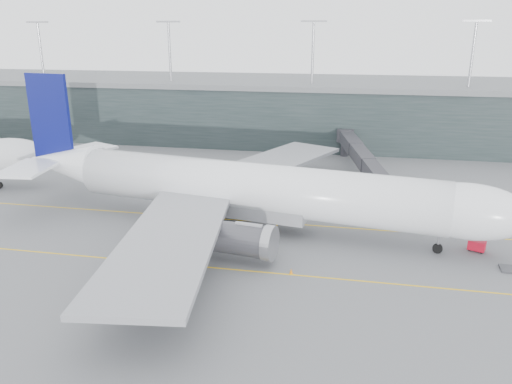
# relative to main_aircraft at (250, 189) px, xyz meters

# --- Properties ---
(ground) EXTENTS (320.00, 320.00, 0.00)m
(ground) POSITION_rel_main_aircraft_xyz_m (-1.27, 6.49, -5.88)
(ground) COLOR #56575B
(ground) RESTS_ON ground
(taxiline_a) EXTENTS (160.00, 0.25, 0.02)m
(taxiline_a) POSITION_rel_main_aircraft_xyz_m (-1.27, 2.49, -5.87)
(taxiline_a) COLOR yellow
(taxiline_a) RESTS_ON ground
(taxiline_b) EXTENTS (160.00, 0.25, 0.02)m
(taxiline_b) POSITION_rel_main_aircraft_xyz_m (-1.27, -13.51, -5.87)
(taxiline_b) COLOR yellow
(taxiline_b) RESTS_ON ground
(taxiline_lead_main) EXTENTS (0.25, 60.00, 0.02)m
(taxiline_lead_main) POSITION_rel_main_aircraft_xyz_m (3.73, 26.49, -5.87)
(taxiline_lead_main) COLOR yellow
(taxiline_lead_main) RESTS_ON ground
(terminal) EXTENTS (240.00, 36.00, 29.00)m
(terminal) POSITION_rel_main_aircraft_xyz_m (-1.27, 64.49, 1.74)
(terminal) COLOR #1F2A2A
(terminal) RESTS_ON ground
(main_aircraft) EXTENTS (74.60, 69.40, 20.95)m
(main_aircraft) POSITION_rel_main_aircraft_xyz_m (0.00, 0.00, 0.00)
(main_aircraft) COLOR white
(main_aircraft) RESTS_ON ground
(jet_bridge) EXTENTS (10.17, 43.96, 6.16)m
(jet_bridge) POSITION_rel_main_aircraft_xyz_m (16.60, 28.96, -1.26)
(jet_bridge) COLOR #2E2D33
(jet_bridge) RESTS_ON ground
(gse_cart) EXTENTS (2.42, 2.01, 1.42)m
(gse_cart) POSITION_rel_main_aircraft_xyz_m (30.48, -2.31, -5.09)
(gse_cart) COLOR #B40C21
(gse_cart) RESTS_ON ground
(baggage_dolly) EXTENTS (2.74, 2.25, 0.26)m
(baggage_dolly) POSITION_rel_main_aircraft_xyz_m (33.43, -7.39, -5.72)
(baggage_dolly) COLOR #36363B
(baggage_dolly) RESTS_ON ground
(uld_a) EXTENTS (2.32, 1.93, 1.97)m
(uld_a) POSITION_rel_main_aircraft_xyz_m (-4.81, 15.89, -4.84)
(uld_a) COLOR #3E3E44
(uld_a) RESTS_ON ground
(uld_b) EXTENTS (2.31, 2.11, 1.71)m
(uld_b) POSITION_rel_main_aircraft_xyz_m (-4.03, 18.16, -4.98)
(uld_b) COLOR #3E3E44
(uld_b) RESTS_ON ground
(uld_c) EXTENTS (2.38, 1.99, 2.00)m
(uld_c) POSITION_rel_main_aircraft_xyz_m (-2.80, 16.20, -4.83)
(uld_c) COLOR #3E3E44
(uld_c) RESTS_ON ground
(cone_nose) EXTENTS (0.49, 0.49, 0.78)m
(cone_nose) POSITION_rel_main_aircraft_xyz_m (30.53, -1.19, -5.49)
(cone_nose) COLOR #E1450C
(cone_nose) RESTS_ON ground
(cone_wing_stbd) EXTENTS (0.41, 0.41, 0.66)m
(cone_wing_stbd) POSITION_rel_main_aircraft_xyz_m (7.70, -13.21, -5.55)
(cone_wing_stbd) COLOR orange
(cone_wing_stbd) RESTS_ON ground
(cone_wing_port) EXTENTS (0.50, 0.50, 0.79)m
(cone_wing_port) POSITION_rel_main_aircraft_xyz_m (8.68, 17.49, -5.48)
(cone_wing_port) COLOR #E15B0C
(cone_wing_port) RESTS_ON ground
(cone_tail) EXTENTS (0.43, 0.43, 0.68)m
(cone_tail) POSITION_rel_main_aircraft_xyz_m (-11.81, -6.24, -5.54)
(cone_tail) COLOR #CC710B
(cone_tail) RESTS_ON ground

